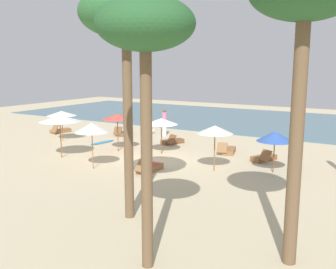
# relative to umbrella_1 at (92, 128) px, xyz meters

# --- Properties ---
(ground_plane) EXTENTS (60.00, 60.00, 0.00)m
(ground_plane) POSITION_rel_umbrella_1_xyz_m (1.53, 3.21, -2.07)
(ground_plane) COLOR beige
(ocean_water) EXTENTS (48.00, 16.00, 0.06)m
(ocean_water) POSITION_rel_umbrella_1_xyz_m (1.53, 20.21, -2.04)
(ocean_water) COLOR slate
(ocean_water) RESTS_ON ground_plane
(umbrella_1) EXTENTS (1.70, 1.70, 2.30)m
(umbrella_1) POSITION_rel_umbrella_1_xyz_m (0.00, 0.00, 0.00)
(umbrella_1) COLOR olive
(umbrella_1) RESTS_ON ground_plane
(umbrella_2) EXTENTS (1.80, 1.80, 2.24)m
(umbrella_2) POSITION_rel_umbrella_1_xyz_m (-1.39, 3.74, 0.00)
(umbrella_2) COLOR brown
(umbrella_2) RESTS_ON ground_plane
(umbrella_3) EXTENTS (1.74, 1.74, 2.23)m
(umbrella_3) POSITION_rel_umbrella_1_xyz_m (5.29, 2.72, -0.04)
(umbrella_3) COLOR olive
(umbrella_3) RESTS_ON ground_plane
(umbrella_4) EXTENTS (1.89, 1.89, 2.06)m
(umbrella_4) POSITION_rel_umbrella_1_xyz_m (1.19, 4.50, -0.18)
(umbrella_4) COLOR brown
(umbrella_4) RESTS_ON ground_plane
(umbrella_5) EXTENTS (1.71, 1.71, 1.99)m
(umbrella_5) POSITION_rel_umbrella_1_xyz_m (7.82, 3.93, -0.32)
(umbrella_5) COLOR brown
(umbrella_5) RESTS_ON ground_plane
(umbrella_6) EXTENTS (2.28, 2.28, 2.35)m
(umbrella_6) POSITION_rel_umbrella_1_xyz_m (-3.08, 0.86, 0.11)
(umbrella_6) COLOR brown
(umbrella_6) RESTS_ON ground_plane
(umbrella_7) EXTENTS (1.97, 1.97, 2.02)m
(umbrella_7) POSITION_rel_umbrella_1_xyz_m (-6.58, 4.32, -0.21)
(umbrella_7) COLOR brown
(umbrella_7) RESTS_ON ground_plane
(lounger_0) EXTENTS (0.99, 1.77, 0.71)m
(lounger_0) POSITION_rel_umbrella_1_xyz_m (4.49, 6.57, -1.90)
(lounger_0) COLOR olive
(lounger_0) RESTS_ON ground_plane
(lounger_1) EXTENTS (1.15, 1.79, 0.69)m
(lounger_1) POSITION_rel_umbrella_1_xyz_m (-4.12, 8.06, -1.89)
(lounger_1) COLOR brown
(lounger_1) RESTS_ON ground_plane
(lounger_2) EXTENTS (0.63, 1.71, 0.67)m
(lounger_2) POSITION_rel_umbrella_1_xyz_m (2.66, 1.02, -1.89)
(lounger_2) COLOR olive
(lounger_2) RESTS_ON ground_plane
(lounger_3) EXTENTS (0.91, 1.72, 0.74)m
(lounger_3) POSITION_rel_umbrella_1_xyz_m (-8.99, 6.37, -1.89)
(lounger_3) COLOR olive
(lounger_3) RESTS_ON ground_plane
(lounger_5) EXTENTS (1.18, 1.74, 0.74)m
(lounger_5) POSITION_rel_umbrella_1_xyz_m (6.79, 5.85, -1.89)
(lounger_5) COLOR brown
(lounger_5) RESTS_ON ground_plane
(lounger_6) EXTENTS (1.22, 1.76, 0.72)m
(lounger_6) POSITION_rel_umbrella_1_xyz_m (0.35, 7.19, -1.90)
(lounger_6) COLOR brown
(lounger_6) RESTS_ON ground_plane
(person_0) EXTENTS (0.45, 0.45, 1.95)m
(person_0) POSITION_rel_umbrella_1_xyz_m (-1.58, 9.36, -1.07)
(person_0) COLOR white
(person_0) RESTS_ON ground_plane
(palm_0) EXTENTS (2.63, 2.63, 7.49)m
(palm_0) POSITION_rel_umbrella_1_xyz_m (10.53, -4.27, 4.45)
(palm_0) COLOR brown
(palm_0) RESTS_ON ground_plane
(palm_1) EXTENTS (2.93, 2.93, 7.45)m
(palm_1) POSITION_rel_umbrella_1_xyz_m (5.17, -3.95, 4.44)
(palm_1) COLOR brown
(palm_1) RESTS_ON ground_plane
(palm_3) EXTENTS (2.31, 2.31, 6.63)m
(palm_3) POSITION_rel_umbrella_1_xyz_m (7.48, -6.30, 3.72)
(palm_3) COLOR brown
(palm_3) RESTS_ON ground_plane
(dog) EXTENTS (0.81, 0.41, 0.37)m
(dog) POSITION_rel_umbrella_1_xyz_m (-3.04, 9.69, -1.87)
(dog) COLOR silver
(dog) RESTS_ON ground_plane
(surfboard) EXTENTS (0.72, 2.03, 0.07)m
(surfboard) POSITION_rel_umbrella_1_xyz_m (-3.79, 5.14, -2.03)
(surfboard) COLOR #338CCC
(surfboard) RESTS_ON ground_plane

